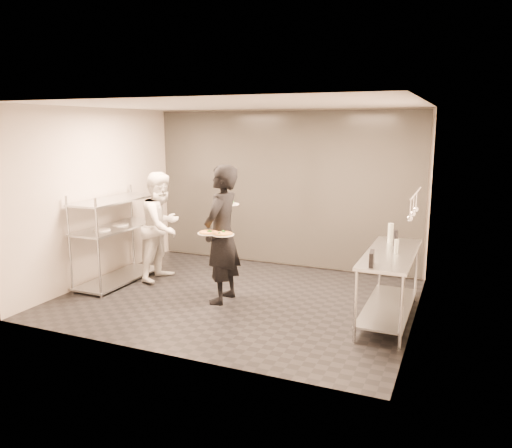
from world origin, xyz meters
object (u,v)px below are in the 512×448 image
at_px(waiter, 222,234).
at_px(salad_plate, 230,203).
at_px(bottle_clear, 396,246).
at_px(pizza_plate_far, 223,234).
at_px(bottle_green, 391,233).
at_px(bottle_dark, 396,238).
at_px(pass_rack, 117,235).
at_px(pizza_plate_near, 209,233).
at_px(chef, 162,226).
at_px(pos_monitor, 372,258).
at_px(prep_counter, 390,274).

bearing_deg(waiter, salad_plate, -174.72).
bearing_deg(salad_plate, bottle_clear, -3.95).
distance_m(pizza_plate_far, bottle_green, 2.32).
distance_m(bottle_green, bottle_dark, 0.19).
xyz_separation_m(pass_rack, bottle_green, (4.24, 0.55, 0.29)).
bearing_deg(pizza_plate_near, bottle_clear, 9.37).
relative_size(salad_plate, bottle_green, 1.02).
relative_size(chef, salad_plate, 6.42).
relative_size(pos_monitor, bottle_dark, 1.10).
xyz_separation_m(pass_rack, prep_counter, (4.33, 0.00, -0.14)).
height_order(bottle_clear, bottle_dark, bottle_dark).
relative_size(waiter, pizza_plate_far, 6.40).
distance_m(pass_rack, bottle_green, 4.29).
relative_size(waiter, chef, 1.11).
bearing_deg(pos_monitor, bottle_dark, 77.28).
height_order(bottle_green, bottle_clear, bottle_green).
xyz_separation_m(pass_rack, bottle_dark, (4.33, 0.39, 0.26)).
bearing_deg(bottle_dark, pizza_plate_near, -161.60).
relative_size(pizza_plate_near, pizza_plate_far, 1.00).
height_order(pass_rack, waiter, waiter).
height_order(prep_counter, waiter, waiter).
xyz_separation_m(pos_monitor, bottle_clear, (0.18, 0.71, 0.00)).
distance_m(prep_counter, bottle_green, 0.70).
bearing_deg(chef, bottle_green, -87.12).
bearing_deg(salad_plate, pass_rack, -175.35).
relative_size(waiter, pos_monitor, 8.44).
xyz_separation_m(chef, salad_plate, (1.36, -0.25, 0.50)).
bearing_deg(pass_rack, bottle_dark, 5.10).
relative_size(pass_rack, pizza_plate_far, 5.16).
height_order(chef, bottle_clear, chef).
bearing_deg(pos_monitor, prep_counter, 74.22).
bearing_deg(pass_rack, bottle_green, 7.37).
bearing_deg(waiter, pizza_plate_far, 29.34).
distance_m(chef, bottle_green, 3.65).
bearing_deg(prep_counter, waiter, -175.37).
relative_size(prep_counter, pos_monitor, 7.66).
relative_size(prep_counter, salad_plate, 6.49).
distance_m(chef, bottle_dark, 3.74).
relative_size(pizza_plate_far, salad_plate, 1.12).
bearing_deg(prep_counter, bottle_green, 99.12).
height_order(pizza_plate_near, bottle_clear, same).
relative_size(chef, pizza_plate_near, 5.78).
distance_m(pass_rack, waiter, 2.02).
bearing_deg(chef, pass_rack, 124.63).
height_order(waiter, pizza_plate_near, waiter).
height_order(chef, pizza_plate_far, chef).
bearing_deg(prep_counter, salad_plate, 176.20).
relative_size(pass_rack, bottle_green, 5.87).
xyz_separation_m(chef, bottle_green, (3.64, 0.14, 0.16)).
height_order(pass_rack, chef, chef).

